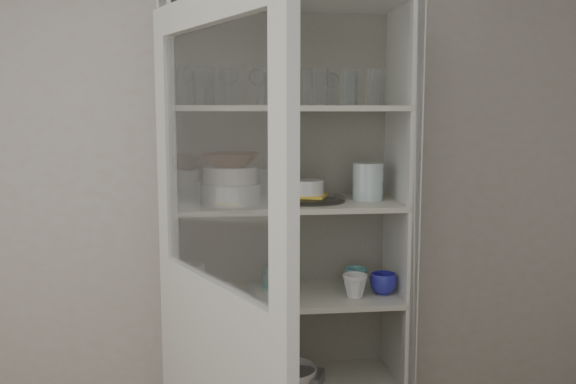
% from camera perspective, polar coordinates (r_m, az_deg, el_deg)
% --- Properties ---
extents(wall_back, '(3.60, 0.02, 2.60)m').
position_cam_1_polar(wall_back, '(2.78, -4.65, 0.52)').
color(wall_back, silver).
rests_on(wall_back, ground).
extents(pantry_cabinet, '(1.00, 0.45, 2.10)m').
position_cam_1_polar(pantry_cabinet, '(2.70, -0.16, -7.43)').
color(pantry_cabinet, beige).
rests_on(pantry_cabinet, floor).
extents(cupboard_door, '(0.43, 0.83, 2.00)m').
position_cam_1_polar(cupboard_door, '(2.05, -6.61, -14.41)').
color(cupboard_door, beige).
rests_on(cupboard_door, floor).
extents(tumbler_0, '(0.08, 0.08, 0.15)m').
position_cam_1_polar(tumbler_0, '(2.43, -9.48, 9.77)').
color(tumbler_0, silver).
rests_on(tumbler_0, shelf_glass).
extents(tumbler_1, '(0.07, 0.07, 0.13)m').
position_cam_1_polar(tumbler_1, '(2.43, -8.17, 9.53)').
color(tumbler_1, silver).
rests_on(tumbler_1, shelf_glass).
extents(tumbler_2, '(0.08, 0.08, 0.13)m').
position_cam_1_polar(tumbler_2, '(2.42, -1.52, 9.58)').
color(tumbler_2, silver).
rests_on(tumbler_2, shelf_glass).
extents(tumbler_3, '(0.09, 0.09, 0.15)m').
position_cam_1_polar(tumbler_3, '(2.44, 2.94, 9.78)').
color(tumbler_3, silver).
rests_on(tumbler_3, shelf_glass).
extents(tumbler_4, '(0.08, 0.08, 0.15)m').
position_cam_1_polar(tumbler_4, '(2.46, 5.67, 9.80)').
color(tumbler_4, silver).
rests_on(tumbler_4, shelf_glass).
extents(tumbler_5, '(0.07, 0.07, 0.13)m').
position_cam_1_polar(tumbler_5, '(2.44, 5.69, 9.58)').
color(tumbler_5, silver).
rests_on(tumbler_5, shelf_glass).
extents(tumbler_6, '(0.09, 0.09, 0.14)m').
position_cam_1_polar(tumbler_6, '(2.45, 8.15, 9.65)').
color(tumbler_6, silver).
rests_on(tumbler_6, shelf_glass).
extents(tumbler_7, '(0.08, 0.08, 0.16)m').
position_cam_1_polar(tumbler_7, '(2.55, -9.35, 9.70)').
color(tumbler_7, silver).
rests_on(tumbler_7, shelf_glass).
extents(tumbler_8, '(0.10, 0.10, 0.16)m').
position_cam_1_polar(tumbler_8, '(2.51, -7.64, 9.78)').
color(tumbler_8, silver).
rests_on(tumbler_8, shelf_glass).
extents(tumbler_9, '(0.08, 0.08, 0.15)m').
position_cam_1_polar(tumbler_9, '(2.51, -6.63, 9.73)').
color(tumbler_9, silver).
rests_on(tumbler_9, shelf_glass).
extents(tumbler_10, '(0.10, 0.10, 0.15)m').
position_cam_1_polar(tumbler_10, '(2.54, 1.85, 9.76)').
color(tumbler_10, silver).
rests_on(tumbler_10, shelf_glass).
extents(goblet_0, '(0.08, 0.08, 0.18)m').
position_cam_1_polar(goblet_0, '(2.62, -5.55, 9.93)').
color(goblet_0, silver).
rests_on(goblet_0, shelf_glass).
extents(goblet_1, '(0.08, 0.08, 0.18)m').
position_cam_1_polar(goblet_1, '(2.65, -2.84, 9.92)').
color(goblet_1, silver).
rests_on(goblet_1, shelf_glass).
extents(goblet_2, '(0.07, 0.07, 0.16)m').
position_cam_1_polar(goblet_2, '(2.66, -0.13, 9.70)').
color(goblet_2, silver).
rests_on(goblet_2, shelf_glass).
extents(goblet_3, '(0.07, 0.07, 0.16)m').
position_cam_1_polar(goblet_3, '(2.67, 4.11, 9.69)').
color(goblet_3, silver).
rests_on(goblet_3, shelf_glass).
extents(plate_stack_front, '(0.25, 0.25, 0.08)m').
position_cam_1_polar(plate_stack_front, '(2.52, -5.37, -0.14)').
color(plate_stack_front, silver).
rests_on(plate_stack_front, shelf_plates).
extents(plate_stack_back, '(0.22, 0.22, 0.08)m').
position_cam_1_polar(plate_stack_back, '(2.65, -6.18, 0.23)').
color(plate_stack_back, silver).
rests_on(plate_stack_back, shelf_plates).
extents(cream_bowl, '(0.27, 0.27, 0.07)m').
position_cam_1_polar(cream_bowl, '(2.51, -5.39, 1.59)').
color(cream_bowl, silver).
rests_on(cream_bowl, plate_stack_front).
extents(terracotta_bowl, '(0.26, 0.26, 0.06)m').
position_cam_1_polar(terracotta_bowl, '(2.50, -5.41, 3.02)').
color(terracotta_bowl, '#4F261B').
rests_on(terracotta_bowl, cream_bowl).
extents(glass_platter, '(0.42, 0.42, 0.02)m').
position_cam_1_polar(glass_platter, '(2.58, 1.81, -0.66)').
color(glass_platter, silver).
rests_on(glass_platter, shelf_plates).
extents(yellow_trivet, '(0.19, 0.19, 0.01)m').
position_cam_1_polar(yellow_trivet, '(2.58, 1.81, -0.33)').
color(yellow_trivet, yellow).
rests_on(yellow_trivet, glass_platter).
extents(white_ramekin, '(0.18, 0.18, 0.06)m').
position_cam_1_polar(white_ramekin, '(2.58, 1.81, 0.45)').
color(white_ramekin, silver).
rests_on(white_ramekin, yellow_trivet).
extents(grey_bowl_stack, '(0.13, 0.13, 0.16)m').
position_cam_1_polar(grey_bowl_stack, '(2.62, 7.48, 0.97)').
color(grey_bowl_stack, silver).
rests_on(grey_bowl_stack, shelf_plates).
extents(mug_blue, '(0.12, 0.12, 0.09)m').
position_cam_1_polar(mug_blue, '(2.67, 8.91, -8.46)').
color(mug_blue, '#222FA0').
rests_on(mug_blue, shelf_mugs).
extents(mug_teal, '(0.13, 0.13, 0.09)m').
position_cam_1_polar(mug_teal, '(2.73, 6.36, -8.03)').
color(mug_teal, '#1B7787').
rests_on(mug_teal, shelf_mugs).
extents(mug_white, '(0.12, 0.12, 0.10)m').
position_cam_1_polar(mug_white, '(2.61, 6.28, -8.72)').
color(mug_white, silver).
rests_on(mug_white, shelf_mugs).
extents(teal_jar, '(0.08, 0.08, 0.10)m').
position_cam_1_polar(teal_jar, '(2.67, -1.55, -8.29)').
color(teal_jar, '#1B7787').
rests_on(teal_jar, shelf_mugs).
extents(measuring_cups, '(0.09, 0.09, 0.04)m').
position_cam_1_polar(measuring_cups, '(2.56, -7.10, -9.75)').
color(measuring_cups, '#B3B3B4').
rests_on(measuring_cups, shelf_mugs).
extents(white_canister, '(0.14, 0.14, 0.13)m').
position_cam_1_polar(white_canister, '(2.66, -8.97, -8.05)').
color(white_canister, silver).
rests_on(white_canister, shelf_mugs).
extents(cream_dish, '(0.32, 0.32, 0.08)m').
position_cam_1_polar(cream_dish, '(2.76, 0.07, -16.80)').
color(cream_dish, silver).
rests_on(cream_dish, shelf_bot).
extents(tin_box, '(0.22, 0.19, 0.06)m').
position_cam_1_polar(tin_box, '(2.77, 1.20, -16.98)').
color(tin_box, gray).
rests_on(tin_box, shelf_bot).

